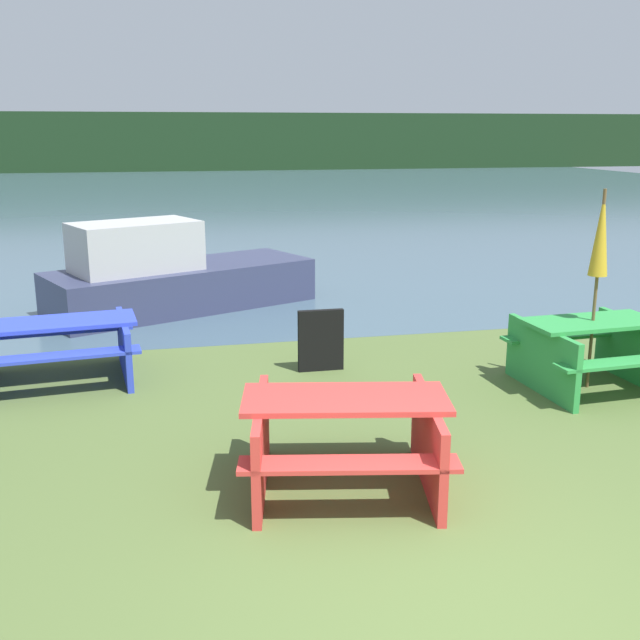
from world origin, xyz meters
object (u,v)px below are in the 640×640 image
object	(u,v)px
picnic_table_green	(590,348)
picnic_table_blue	(54,344)
picnic_table_red	(345,433)
boat	(171,277)
umbrella_gold	(601,237)
signboard	(321,340)

from	to	relation	value
picnic_table_green	picnic_table_blue	distance (m)	6.07
picnic_table_red	picnic_table_blue	distance (m)	4.17
picnic_table_blue	boat	size ratio (longest dim) A/B	0.44
umbrella_gold	picnic_table_green	bearing A→B (deg)	180.00
picnic_table_red	picnic_table_green	bearing A→B (deg)	28.53
umbrella_gold	picnic_table_blue	bearing A→B (deg)	166.03
picnic_table_red	umbrella_gold	size ratio (longest dim) A/B	0.84
umbrella_gold	signboard	bearing A→B (deg)	156.34
umbrella_gold	boat	world-z (taller)	umbrella_gold
picnic_table_green	picnic_table_blue	world-z (taller)	picnic_table_green
picnic_table_blue	umbrella_gold	distance (m)	6.20
picnic_table_red	signboard	bearing A→B (deg)	81.36
picnic_table_red	boat	xyz separation A→B (m)	(-1.22, 6.63, 0.07)
signboard	boat	bearing A→B (deg)	114.95
picnic_table_red	boat	world-z (taller)	boat
signboard	picnic_table_red	bearing A→B (deg)	-98.64
picnic_table_green	picnic_table_blue	xyz separation A→B (m)	(-5.89, 1.47, -0.01)
picnic_table_green	signboard	distance (m)	3.08
umbrella_gold	signboard	distance (m)	3.36
picnic_table_green	boat	size ratio (longest dim) A/B	0.35
picnic_table_red	signboard	distance (m)	3.06
umbrella_gold	signboard	size ratio (longest dim) A/B	2.96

